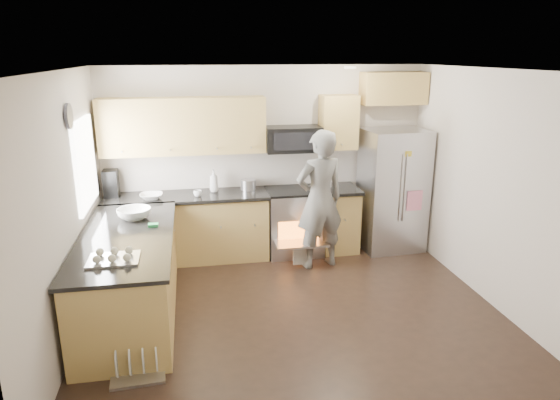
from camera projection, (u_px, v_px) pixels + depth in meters
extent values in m
plane|color=black|center=(294.00, 311.00, 5.54)|extent=(4.50, 4.50, 0.00)
cube|color=beige|center=(266.00, 160.00, 7.06)|extent=(4.50, 0.04, 2.60)
cube|color=beige|center=(357.00, 283.00, 3.28)|extent=(4.50, 0.04, 2.60)
cube|color=beige|center=(66.00, 211.00, 4.79)|extent=(0.04, 4.00, 2.60)
cube|color=beige|center=(492.00, 189.00, 5.55)|extent=(0.04, 4.00, 2.60)
cube|color=white|center=(296.00, 70.00, 4.80)|extent=(4.50, 4.00, 0.04)
cube|color=white|center=(85.00, 163.00, 5.66)|extent=(0.04, 1.00, 1.00)
cylinder|color=#FFEFCC|center=(350.00, 68.00, 6.00)|extent=(0.14, 0.14, 0.02)
cylinder|color=#474754|center=(69.00, 116.00, 4.97)|extent=(0.03, 0.26, 0.26)
cube|color=tan|center=(188.00, 229.00, 6.83)|extent=(2.15, 0.60, 0.87)
cube|color=black|center=(187.00, 196.00, 6.69)|extent=(2.19, 0.64, 0.04)
cube|color=tan|center=(338.00, 220.00, 7.19)|extent=(0.50, 0.60, 0.87)
cube|color=black|center=(339.00, 189.00, 7.05)|extent=(0.54, 0.64, 0.04)
cube|color=tan|center=(183.00, 126.00, 6.56)|extent=(2.16, 0.33, 0.74)
cube|color=tan|center=(338.00, 122.00, 6.92)|extent=(0.50, 0.33, 0.74)
cube|color=tan|center=(394.00, 88.00, 6.93)|extent=(0.90, 0.33, 0.44)
imported|color=silver|center=(151.00, 196.00, 6.49)|extent=(0.29, 0.29, 0.07)
imported|color=silver|center=(214.00, 180.00, 6.82)|extent=(0.12, 0.12, 0.31)
imported|color=silver|center=(198.00, 193.00, 6.60)|extent=(0.11, 0.11, 0.09)
cylinder|color=#B7B7BC|center=(248.00, 185.00, 6.93)|extent=(0.21, 0.21, 0.14)
cube|color=black|center=(111.00, 183.00, 6.58)|extent=(0.19, 0.23, 0.36)
cylinder|color=#B7B7BC|center=(328.00, 184.00, 7.07)|extent=(0.11, 0.11, 0.09)
cube|color=tan|center=(130.00, 278.00, 5.35)|extent=(0.90, 2.30, 0.87)
cube|color=black|center=(126.00, 237.00, 5.22)|extent=(0.96, 2.36, 0.04)
imported|color=white|center=(134.00, 214.00, 5.72)|extent=(0.38, 0.38, 0.12)
cube|color=#37C161|center=(153.00, 225.00, 5.47)|extent=(0.11, 0.07, 0.03)
cube|color=#B7B7BC|center=(113.00, 256.00, 4.56)|extent=(0.46, 0.35, 0.10)
cube|color=#B7B7BC|center=(294.00, 222.00, 7.06)|extent=(0.76, 0.62, 0.90)
cube|color=black|center=(294.00, 191.00, 6.92)|extent=(0.76, 0.60, 0.03)
cube|color=orange|center=(299.00, 233.00, 6.77)|extent=(0.56, 0.02, 0.34)
cube|color=#B7B7BC|center=(301.00, 243.00, 6.64)|extent=(0.70, 0.34, 0.03)
cube|color=beige|center=(302.00, 254.00, 6.63)|extent=(0.24, 0.03, 0.28)
cube|color=black|center=(293.00, 139.00, 6.84)|extent=(0.76, 0.40, 0.34)
cube|color=#B7B7BC|center=(392.00, 190.00, 7.12)|extent=(0.89, 0.71, 1.74)
cylinder|color=#B7B7BC|center=(401.00, 188.00, 6.76)|extent=(0.02, 0.02, 0.94)
cylinder|color=#B7B7BC|center=(405.00, 188.00, 6.77)|extent=(0.02, 0.02, 0.94)
cube|color=pink|center=(415.00, 201.00, 6.86)|extent=(0.23, 0.02, 0.28)
cube|color=#92B5EA|center=(392.00, 168.00, 6.66)|extent=(0.17, 0.02, 0.21)
imported|color=slate|center=(320.00, 200.00, 6.48)|extent=(0.75, 0.58, 1.84)
cube|color=#B7B7BC|center=(138.00, 373.00, 4.44)|extent=(0.49, 0.41, 0.03)
cylinder|color=silver|center=(117.00, 362.00, 4.36)|extent=(0.03, 0.26, 0.26)
cylinder|color=silver|center=(130.00, 360.00, 4.39)|extent=(0.03, 0.26, 0.26)
cylinder|color=silver|center=(143.00, 358.00, 4.41)|extent=(0.03, 0.26, 0.26)
cylinder|color=silver|center=(156.00, 357.00, 4.44)|extent=(0.03, 0.26, 0.26)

